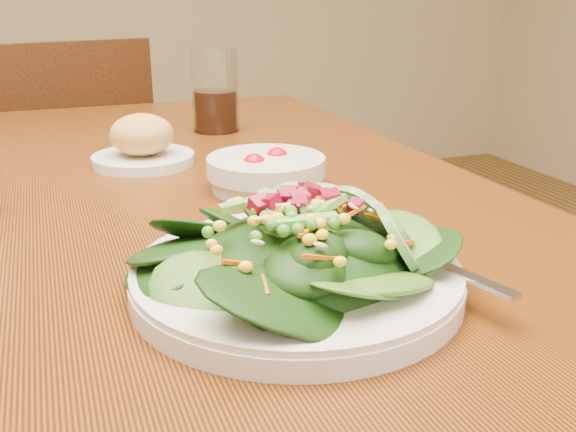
% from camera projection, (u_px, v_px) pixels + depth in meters
% --- Properties ---
extents(dining_table, '(0.90, 1.40, 0.75)m').
position_uv_depth(dining_table, '(150.00, 276.00, 0.82)').
color(dining_table, '#6A310C').
rests_on(dining_table, ground_plane).
extents(chair_far, '(0.48, 0.49, 0.87)m').
position_uv_depth(chair_far, '(76.00, 191.00, 1.78)').
color(chair_far, '#471C0A').
rests_on(chair_far, ground_plane).
extents(salad_plate, '(0.29, 0.28, 0.08)m').
position_uv_depth(salad_plate, '(307.00, 256.00, 0.55)').
color(salad_plate, silver).
rests_on(salad_plate, dining_table).
extents(bread_plate, '(0.15, 0.15, 0.08)m').
position_uv_depth(bread_plate, '(142.00, 144.00, 0.93)').
color(bread_plate, silver).
rests_on(bread_plate, dining_table).
extents(tomato_bowl, '(0.15, 0.15, 0.05)m').
position_uv_depth(tomato_bowl, '(266.00, 172.00, 0.82)').
color(tomato_bowl, silver).
rests_on(tomato_bowl, dining_table).
extents(drinking_glass, '(0.08, 0.08, 0.15)m').
position_uv_depth(drinking_glass, '(215.00, 96.00, 1.14)').
color(drinking_glass, silver).
rests_on(drinking_glass, dining_table).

